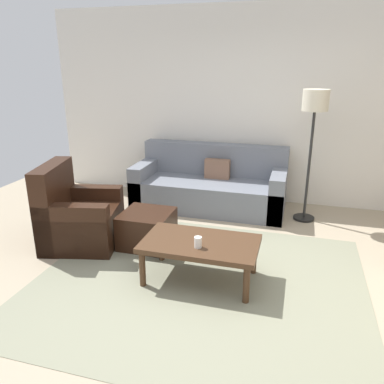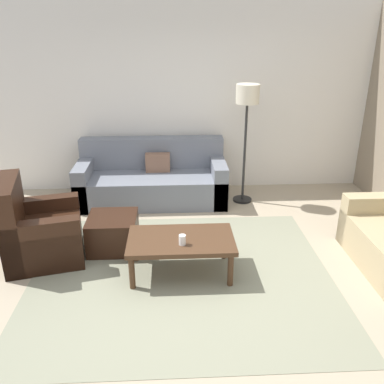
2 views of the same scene
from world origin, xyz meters
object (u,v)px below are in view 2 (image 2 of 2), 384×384
at_px(ottoman, 113,232).
at_px(armchair_leather, 37,234).
at_px(coffee_table, 181,243).
at_px(cup, 182,240).
at_px(lamp_standing, 247,107).
at_px(couch_main, 152,180).

bearing_deg(ottoman, armchair_leather, -166.95).
xyz_separation_m(armchair_leather, coffee_table, (1.58, -0.37, 0.05)).
bearing_deg(coffee_table, armchair_leather, 166.82).
relative_size(ottoman, cup, 5.38).
distance_m(armchair_leather, lamp_standing, 3.15).
bearing_deg(ottoman, cup, -40.85).
bearing_deg(armchair_leather, cup, -17.30).
bearing_deg(lamp_standing, coffee_table, -117.67).
distance_m(ottoman, lamp_standing, 2.49).
bearing_deg(couch_main, cup, -79.88).
height_order(couch_main, ottoman, couch_main).
height_order(armchair_leather, lamp_standing, lamp_standing).
xyz_separation_m(ottoman, coffee_table, (0.78, -0.56, 0.16)).
relative_size(ottoman, lamp_standing, 0.33).
xyz_separation_m(ottoman, cup, (0.79, -0.68, 0.26)).
height_order(coffee_table, lamp_standing, lamp_standing).
height_order(ottoman, coffee_table, coffee_table).
relative_size(armchair_leather, ottoman, 1.71).
distance_m(armchair_leather, ottoman, 0.83).
height_order(armchair_leather, coffee_table, armchair_leather).
height_order(couch_main, cup, couch_main).
bearing_deg(armchair_leather, ottoman, 13.05).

